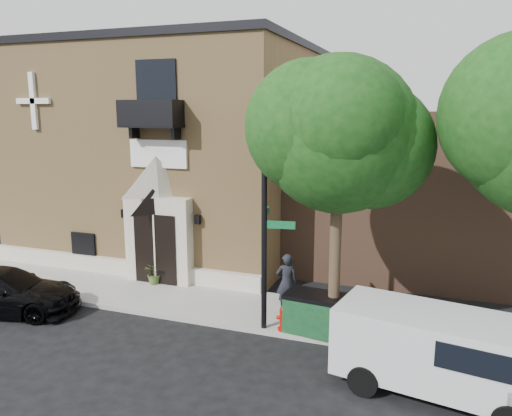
{
  "coord_description": "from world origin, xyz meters",
  "views": [
    {
      "loc": [
        8.49,
        -12.8,
        6.46
      ],
      "look_at": [
        3.1,
        2.0,
        3.35
      ],
      "focal_mm": 35.0,
      "sensor_mm": 36.0,
      "label": 1
    }
  ],
  "objects": [
    {
      "name": "planter",
      "position": [
        -1.01,
        2.39,
        0.55
      ],
      "size": [
        0.87,
        0.81,
        0.8
      ],
      "primitive_type": "imported",
      "rotation": [
        0.0,
        0.0,
        -0.3
      ],
      "color": "#475F28",
      "rests_on": "sidewalk"
    },
    {
      "name": "pedestrian_near",
      "position": [
        4.25,
        1.7,
        1.08
      ],
      "size": [
        0.8,
        0.67,
        1.87
      ],
      "primitive_type": "imported",
      "rotation": [
        0.0,
        0.0,
        3.53
      ],
      "color": "black",
      "rests_on": "sidewalk"
    },
    {
      "name": "black_sedan",
      "position": [
        -4.43,
        -1.25,
        0.71
      ],
      "size": [
        5.26,
        3.16,
        1.43
      ],
      "primitive_type": "imported",
      "rotation": [
        0.0,
        0.0,
        1.82
      ],
      "color": "black",
      "rests_on": "ground"
    },
    {
      "name": "dumpster",
      "position": [
        5.5,
        0.44,
        0.73
      ],
      "size": [
        1.84,
        1.16,
        1.15
      ],
      "rotation": [
        0.0,
        0.0,
        -0.1
      ],
      "color": "#0F371E",
      "rests_on": "sidewalk"
    },
    {
      "name": "fire_hydrant",
      "position": [
        4.6,
        0.22,
        0.51
      ],
      "size": [
        0.42,
        0.34,
        0.74
      ],
      "color": "#970C04",
      "rests_on": "sidewalk"
    },
    {
      "name": "street_sign",
      "position": [
        4.02,
        0.22,
        3.2
      ],
      "size": [
        1.04,
        0.96,
        6.06
      ],
      "rotation": [
        0.0,
        0.0,
        0.17
      ],
      "color": "black",
      "rests_on": "sidewalk"
    },
    {
      "name": "sidewalk",
      "position": [
        1.0,
        1.5,
        0.07
      ],
      "size": [
        42.0,
        3.0,
        0.15
      ],
      "primitive_type": "cube",
      "color": "gray",
      "rests_on": "ground"
    },
    {
      "name": "street_tree_left",
      "position": [
        6.03,
        0.35,
        5.87
      ],
      "size": [
        4.97,
        4.38,
        7.77
      ],
      "color": "#38281C",
      "rests_on": "sidewalk"
    },
    {
      "name": "cargo_van",
      "position": [
        9.05,
        -1.56,
        1.08
      ],
      "size": [
        5.0,
        2.7,
        1.94
      ],
      "rotation": [
        0.0,
        0.0,
        -0.18
      ],
      "color": "silver",
      "rests_on": "ground"
    },
    {
      "name": "church",
      "position": [
        -2.99,
        7.95,
        4.63
      ],
      "size": [
        12.2,
        11.01,
        9.3
      ],
      "color": "tan",
      "rests_on": "ground"
    },
    {
      "name": "ground",
      "position": [
        0.0,
        0.0,
        0.0
      ],
      "size": [
        120.0,
        120.0,
        0.0
      ],
      "primitive_type": "plane",
      "color": "black",
      "rests_on": "ground"
    }
  ]
}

